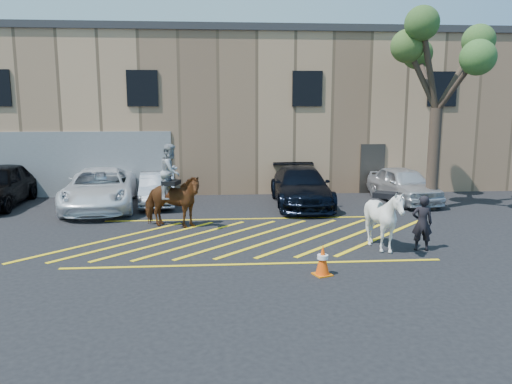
{
  "coord_description": "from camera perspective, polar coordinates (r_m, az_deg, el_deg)",
  "views": [
    {
      "loc": [
        -0.87,
        -14.69,
        3.92
      ],
      "look_at": [
        0.27,
        0.2,
        1.3
      ],
      "focal_mm": 35.0,
      "sensor_mm": 36.0,
      "label": 1
    }
  ],
  "objects": [
    {
      "name": "handler",
      "position": [
        14.24,
        18.46,
        -3.39
      ],
      "size": [
        0.61,
        0.45,
        1.52
      ],
      "primitive_type": "imported",
      "rotation": [
        0.0,
        0.0,
        2.97
      ],
      "color": "black",
      "rests_on": "ground"
    },
    {
      "name": "ground",
      "position": [
        15.23,
        -0.95,
        -4.97
      ],
      "size": [
        90.0,
        90.0,
        0.0
      ],
      "primitive_type": "plane",
      "color": "black",
      "rests_on": "ground"
    },
    {
      "name": "tree",
      "position": [
        19.86,
        20.22,
        14.48
      ],
      "size": [
        3.99,
        4.37,
        7.31
      ],
      "color": "#47392B",
      "rests_on": "ground"
    },
    {
      "name": "car_blue_suv",
      "position": [
        19.66,
        5.14,
        0.62
      ],
      "size": [
        2.2,
        5.18,
        1.49
      ],
      "primitive_type": "imported",
      "rotation": [
        0.0,
        0.0,
        -0.02
      ],
      "color": "black",
      "rests_on": "ground"
    },
    {
      "name": "hatching_zone",
      "position": [
        14.93,
        -0.88,
        -5.24
      ],
      "size": [
        12.6,
        5.12,
        0.01
      ],
      "color": "yellow",
      "rests_on": "ground"
    },
    {
      "name": "saddled_white",
      "position": [
        13.88,
        14.41,
        -3.04
      ],
      "size": [
        2.03,
        2.08,
        1.73
      ],
      "color": "white",
      "rests_on": "ground"
    },
    {
      "name": "car_white_suv",
      "position": [
        21.16,
        16.5,
        0.82
      ],
      "size": [
        2.17,
        4.36,
        1.43
      ],
      "primitive_type": "imported",
      "rotation": [
        0.0,
        0.0,
        0.12
      ],
      "color": "silver",
      "rests_on": "ground"
    },
    {
      "name": "traffic_cone",
      "position": [
        11.77,
        7.63,
        -7.71
      ],
      "size": [
        0.49,
        0.49,
        0.73
      ],
      "color": "orange",
      "rests_on": "ground"
    },
    {
      "name": "car_silver_sedan",
      "position": [
        20.2,
        -11.2,
        0.38
      ],
      "size": [
        1.69,
        3.93,
        1.26
      ],
      "primitive_type": "imported",
      "rotation": [
        0.0,
        0.0,
        0.1
      ],
      "color": "#969AA4",
      "rests_on": "ground"
    },
    {
      "name": "car_white_pickup",
      "position": [
        19.88,
        -17.41,
        0.34
      ],
      "size": [
        3.14,
        5.72,
        1.52
      ],
      "primitive_type": "imported",
      "rotation": [
        0.0,
        0.0,
        0.12
      ],
      "color": "white",
      "rests_on": "ground"
    },
    {
      "name": "warehouse",
      "position": [
        26.69,
        -2.57,
        9.36
      ],
      "size": [
        32.42,
        10.2,
        7.3
      ],
      "color": "tan",
      "rests_on": "ground"
    },
    {
      "name": "mounted_bay",
      "position": [
        16.2,
        -9.63,
        -0.25
      ],
      "size": [
        2.23,
        1.49,
        2.71
      ],
      "color": "brown",
      "rests_on": "ground"
    }
  ]
}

